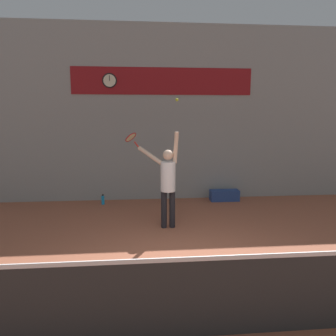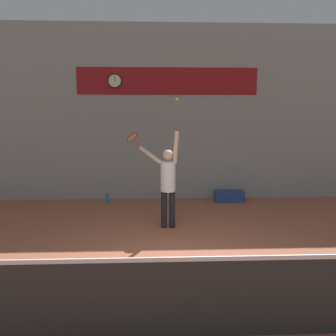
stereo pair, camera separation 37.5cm
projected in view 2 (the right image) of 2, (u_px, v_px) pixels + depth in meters
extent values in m
plane|color=#9E563D|center=(181.00, 280.00, 4.93)|extent=(18.00, 18.00, 0.00)
cube|color=gray|center=(168.00, 114.00, 9.43)|extent=(18.00, 0.10, 5.00)
cube|color=maroon|center=(168.00, 81.00, 9.23)|extent=(5.10, 0.02, 0.75)
cylinder|color=beige|center=(115.00, 81.00, 9.15)|extent=(0.37, 0.02, 0.37)
torus|color=black|center=(115.00, 81.00, 9.15)|extent=(0.41, 0.04, 0.41)
cube|color=black|center=(115.00, 78.00, 9.13)|extent=(0.01, 0.01, 0.15)
cube|color=#2D2D2D|center=(190.00, 300.00, 3.60)|extent=(7.26, 0.01, 0.91)
cube|color=white|center=(190.00, 259.00, 3.52)|extent=(7.26, 0.02, 0.05)
cylinder|color=black|center=(164.00, 209.00, 7.21)|extent=(0.13, 0.13, 0.83)
cylinder|color=black|center=(172.00, 209.00, 7.22)|extent=(0.13, 0.13, 0.83)
cylinder|color=white|center=(168.00, 176.00, 7.09)|extent=(0.33, 0.33, 0.65)
sphere|color=beige|center=(168.00, 155.00, 7.02)|extent=(0.22, 0.22, 0.22)
cylinder|color=beige|center=(176.00, 148.00, 6.99)|extent=(0.16, 0.16, 0.68)
cylinder|color=beige|center=(150.00, 155.00, 7.20)|extent=(0.55, 0.48, 0.38)
cylinder|color=red|center=(138.00, 145.00, 7.37)|extent=(0.14, 0.11, 0.15)
torus|color=red|center=(132.00, 137.00, 7.43)|extent=(0.36, 0.37, 0.22)
cylinder|color=beige|center=(132.00, 137.00, 7.43)|extent=(0.29, 0.31, 0.18)
sphere|color=#CCDB2D|center=(177.00, 100.00, 6.75)|extent=(0.07, 0.07, 0.07)
cylinder|color=#198CCC|center=(107.00, 199.00, 9.23)|extent=(0.09, 0.09, 0.25)
cylinder|color=black|center=(107.00, 194.00, 9.20)|extent=(0.05, 0.05, 0.04)
cube|color=navy|center=(229.00, 196.00, 9.44)|extent=(0.83, 0.33, 0.31)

